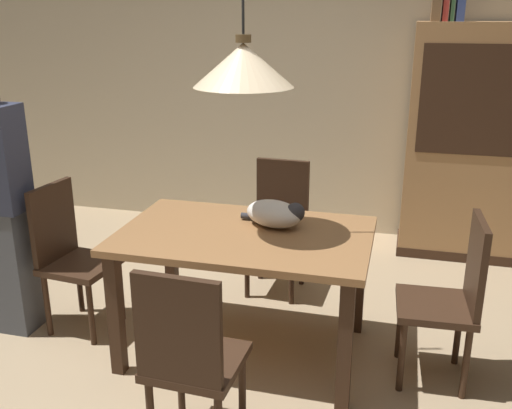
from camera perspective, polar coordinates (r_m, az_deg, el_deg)
ground at (r=3.20m, az=-2.91°, el=-18.29°), size 10.00×10.00×0.00m
back_wall at (r=5.17m, az=5.86°, el=13.20°), size 6.40×0.10×2.90m
dining_table at (r=3.26m, az=-1.13°, el=-4.42°), size 1.40×0.90×0.75m
chair_near_front at (r=2.58m, az=-6.62°, el=-14.56°), size 0.42×0.42×0.93m
chair_far_back at (r=4.10m, az=2.25°, el=-1.58°), size 0.42×0.42×0.93m
chair_left_side at (r=3.76m, az=-17.92°, el=-4.41°), size 0.44×0.44×0.93m
chair_right_side at (r=3.23m, az=18.79°, el=-8.37°), size 0.42×0.42×0.93m
cat_sleeping at (r=3.28m, az=1.94°, el=-0.91°), size 0.41×0.32×0.16m
pendant_lamp at (r=3.01m, az=-1.25°, el=13.65°), size 0.52×0.52×1.30m
hutch_bookcase at (r=4.90m, az=21.06°, el=5.14°), size 1.12×0.45×1.85m
book_brown_thick at (r=4.76m, az=17.36°, el=18.21°), size 0.06×0.24×0.22m
book_red_tall at (r=4.77m, az=18.24°, el=18.49°), size 0.04×0.22×0.28m
book_green_slim at (r=4.77m, az=18.85°, el=18.31°), size 0.03×0.20×0.26m
book_blue_wide at (r=4.77m, az=19.55°, el=18.12°), size 0.06×0.24×0.24m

